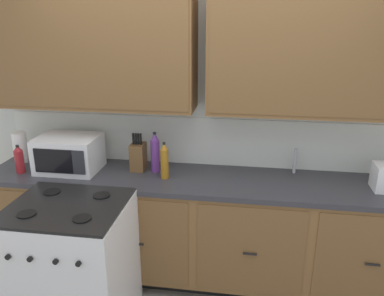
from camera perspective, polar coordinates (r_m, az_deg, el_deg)
name	(u,v)px	position (r m, az deg, el deg)	size (l,w,h in m)	color
wall_unit	(203,76)	(2.99, 1.62, 10.48)	(4.55, 0.40, 2.52)	silver
counter_run	(198,228)	(3.21, 0.95, -11.70)	(3.38, 0.64, 0.92)	black
stove_range	(73,266)	(2.91, -17.06, -16.26)	(0.76, 0.68, 0.95)	white
microwave	(69,153)	(3.26, -17.63, -0.77)	(0.48, 0.37, 0.28)	white
knife_block	(138,156)	(3.15, -7.91, -1.21)	(0.11, 0.14, 0.31)	brown
sink_faucet	(295,161)	(3.17, 14.86, -1.87)	(0.02, 0.02, 0.20)	#B2B5BA
paper_towel_roll	(20,147)	(3.60, -23.90, 0.11)	(0.12, 0.12, 0.26)	white
bottle_violet	(155,153)	(3.09, -5.43, -0.67)	(0.07, 0.07, 0.33)	#663384
bottle_amber	(164,161)	(2.96, -4.06, -1.90)	(0.06, 0.06, 0.29)	#9E6619
bottle_red	(19,159)	(3.35, -24.04, -1.53)	(0.07, 0.07, 0.23)	maroon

